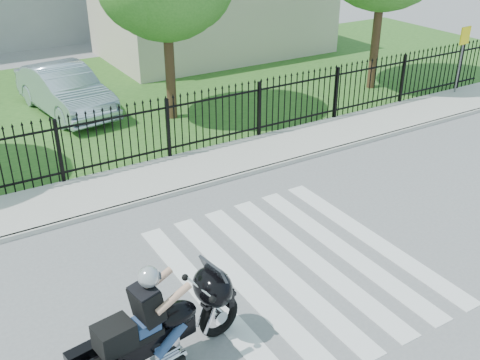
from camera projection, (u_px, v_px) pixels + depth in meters
ground at (296, 266)px, 11.35m from camera, size 120.00×120.00×0.00m
crosswalk at (296, 266)px, 11.35m from camera, size 5.00×5.50×0.01m
sidewalk at (186, 171)px, 15.13m from camera, size 40.00×2.00×0.12m
curb at (203, 185)px, 14.37m from camera, size 40.00×0.12×0.12m
grass_strip at (100, 100)px, 20.48m from camera, size 40.00×12.00×0.02m
iron_fence at (168, 130)px, 15.51m from camera, size 26.00×0.04×1.80m
building_low at (214, 15)px, 25.98m from camera, size 10.00×6.00×3.50m
motorcycle_rider at (157, 327)px, 8.55m from camera, size 3.01×1.25×2.00m
parked_car at (65, 90)px, 18.94m from camera, size 2.35×5.05×1.60m
traffic_sign at (463, 46)px, 20.20m from camera, size 0.53×0.10×2.41m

